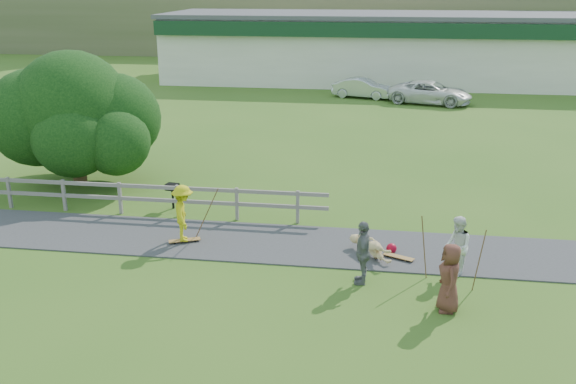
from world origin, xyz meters
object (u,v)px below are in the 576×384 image
spectator_c (449,278)px  skater_fallen (370,247)px  skater_rider (183,216)px  bbq (173,196)px  spectator_b (363,252)px  car_silver (362,88)px  tree (75,133)px  spectator_a (457,246)px  car_white (430,93)px

spectator_c → skater_fallen: bearing=-152.3°
skater_rider → bbq: size_ratio=1.92×
spectator_b → car_silver: spectator_b is taller
skater_fallen → spectator_b: bearing=-133.9°
spectator_b → tree: size_ratio=0.24×
spectator_a → spectator_c: 2.10m
spectator_a → spectator_b: (-2.45, -0.88, 0.04)m
spectator_a → car_white: (0.81, 25.20, -0.09)m
car_silver → car_white: size_ratio=0.77×
bbq → skater_fallen: bearing=-14.3°
spectator_a → skater_fallen: bearing=-119.7°
spectator_b → car_white: (3.27, 26.08, -0.14)m
spectator_b → spectator_c: bearing=59.9°
skater_fallen → spectator_b: size_ratio=0.97×
spectator_b → skater_rider: bearing=-109.3°
spectator_a → spectator_b: size_ratio=0.95×
spectator_a → bbq: spectator_a is taller
skater_rider → car_white: (8.62, 24.23, -0.14)m
car_silver → spectator_b: bearing=-164.0°
spectator_c → car_white: bearing=171.5°
spectator_c → car_silver: size_ratio=0.43×
spectator_b → tree: (-11.16, 7.09, 1.14)m
spectator_c → car_white: size_ratio=0.33×
skater_rider → spectator_c: size_ratio=1.01×
bbq → spectator_b: bearing=-25.5°
spectator_a → car_silver: spectator_a is taller
spectator_a → skater_rider: bearing=-107.7°
skater_fallen → spectator_a: size_ratio=1.02×
car_white → bbq: bearing=169.8°
spectator_b → tree: tree is taller
skater_rider → car_silver: 26.13m
spectator_a → bbq: bearing=-123.7°
car_white → bbq: size_ratio=5.78×
spectator_a → spectator_b: 2.61m
spectator_a → spectator_b: bearing=-80.9°
skater_rider → car_silver: bearing=-28.5°
skater_fallen → spectator_a: (2.29, -0.79, 0.51)m
skater_rider → bbq: bearing=5.1°
car_white → spectator_c: bearing=-167.7°
tree → bbq: bearing=-27.3°
tree → spectator_a: bearing=-24.5°
skater_fallen → bbq: bbq is taller
skater_rider → spectator_a: bearing=-116.1°
spectator_c → skater_rider: bearing=-118.2°
spectator_b → bbq: bearing=-125.9°
skater_rider → spectator_a: 7.86m
spectator_c → bbq: 10.56m
spectator_a → tree: size_ratio=0.23×
skater_fallen → spectator_b: (-0.17, -1.67, 0.55)m
car_silver → bbq: size_ratio=4.43×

